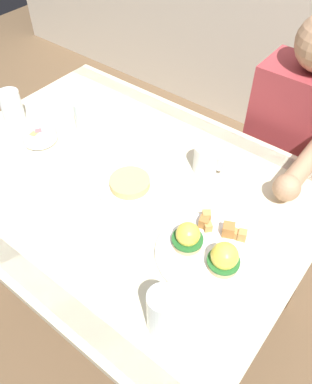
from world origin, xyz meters
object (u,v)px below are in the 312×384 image
Objects in this scene: side_plate at (130,185)px; water_glass_extra at (85,118)px; eggs_benedict_plate at (207,249)px; fork at (69,259)px; fruit_bowl at (39,134)px; water_glass_near at (162,314)px; dining_table at (121,202)px; water_glass_far at (12,109)px; coffee_mug at (207,158)px; diner_person at (291,146)px.

water_glass_extra is at bearing 157.61° from side_plate.
fork is at bearing -139.71° from eggs_benedict_plate.
fruit_bowl reaches higher than side_plate.
side_plate is (-0.35, 0.29, -0.04)m from water_glass_near.
dining_table is 4.44× the size of eggs_benedict_plate.
water_glass_near is at bearing -83.59° from eggs_benedict_plate.
water_glass_extra reaches higher than side_plate.
water_glass_far is at bearing -179.27° from dining_table.
fruit_bowl is 0.58m from coffee_mug.
water_glass_extra is 0.77m from diner_person.
water_glass_near is at bearing -67.39° from coffee_mug.
water_glass_far reaches higher than fruit_bowl.
diner_person is (0.67, 0.63, -0.12)m from fruit_bowl.
water_glass_near is at bearing 1.35° from fork.
side_plate is (0.32, -0.13, -0.04)m from water_glass_extra.
side_plate is at bearing 98.67° from fork.
fruit_bowl is at bearing -7.31° from water_glass_far.
fork is (-0.27, -0.23, -0.02)m from eggs_benedict_plate.
dining_table is 0.68m from diner_person.
water_glass_near is at bearing -19.93° from fruit_bowl.
water_glass_extra reaches higher than eggs_benedict_plate.
dining_table is 1.05× the size of diner_person.
coffee_mug is 0.56× the size of side_plate.
side_plate reaches higher than fork.
coffee_mug is 0.72m from water_glass_far.
fork is 0.30m from side_plate.
water_glass_far is (-0.69, -0.21, 0.00)m from coffee_mug.
diner_person is (-0.07, 0.90, -0.15)m from water_glass_near.
fruit_bowl is 0.16m from water_glass_far.
side_plate is 0.18× the size of diner_person.
dining_table is at bearing 172.92° from side_plate.
fruit_bowl is 1.08× the size of coffee_mug.
water_glass_extra is at bearing 154.90° from dining_table.
side_plate reaches higher than dining_table.
water_glass_extra is 0.34m from side_plate.
dining_table is 10.80× the size of coffee_mug.
fruit_bowl is at bearing -117.29° from water_glass_extra.
fruit_bowl is at bearing -136.87° from diner_person.
fruit_bowl reaches higher than dining_table.
dining_table is 8.99× the size of water_glass_near.
dining_table is 9.76× the size of water_glass_far.
coffee_mug is at bearing 47.82° from dining_table.
water_glass_far reaches higher than dining_table.
coffee_mug is 0.44m from diner_person.
coffee_mug is at bearing 123.63° from eggs_benedict_plate.
water_glass_far is 0.61× the size of side_plate.
water_glass_extra is at bearing 147.67° from water_glass_near.
water_glass_near reaches higher than dining_table.
diner_person reaches higher than coffee_mug.
water_glass_near is (0.03, -0.23, 0.03)m from eggs_benedict_plate.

